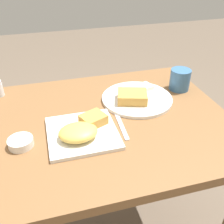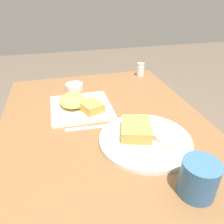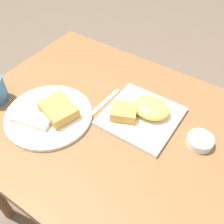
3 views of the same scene
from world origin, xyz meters
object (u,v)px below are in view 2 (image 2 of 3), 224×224
(sauce_ramekin, at_px, (74,86))
(coffee_mug, at_px, (198,178))
(salt_shaker, at_px, (140,70))
(plate_oval_far, at_px, (144,137))
(plate_square_near, at_px, (79,105))
(butter_knife, at_px, (94,127))

(sauce_ramekin, distance_m, coffee_mug, 0.75)
(sauce_ramekin, bearing_deg, salt_shaker, 104.15)
(plate_oval_far, distance_m, coffee_mug, 0.24)
(plate_square_near, xyz_separation_m, sauce_ramekin, (-0.21, 0.00, -0.01))
(sauce_ramekin, xyz_separation_m, coffee_mug, (0.72, 0.23, 0.03))
(plate_square_near, xyz_separation_m, plate_oval_far, (0.27, 0.19, -0.01))
(plate_oval_far, bearing_deg, plate_square_near, -145.58)
(plate_oval_far, relative_size, salt_shaker, 4.22)
(salt_shaker, distance_m, coffee_mug, 0.83)
(coffee_mug, bearing_deg, plate_oval_far, -168.87)
(plate_square_near, distance_m, butter_knife, 0.16)
(plate_square_near, distance_m, salt_shaker, 0.50)
(plate_square_near, bearing_deg, salt_shaker, 128.54)
(plate_oval_far, height_order, salt_shaker, salt_shaker)
(sauce_ramekin, distance_m, butter_knife, 0.37)
(plate_square_near, xyz_separation_m, coffee_mug, (0.50, 0.23, 0.03))
(plate_square_near, relative_size, sauce_ramekin, 2.90)
(plate_square_near, relative_size, butter_knife, 1.18)
(plate_oval_far, bearing_deg, salt_shaker, 160.58)
(sauce_ramekin, distance_m, salt_shaker, 0.40)
(plate_square_near, relative_size, plate_oval_far, 0.80)
(salt_shaker, height_order, coffee_mug, coffee_mug)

